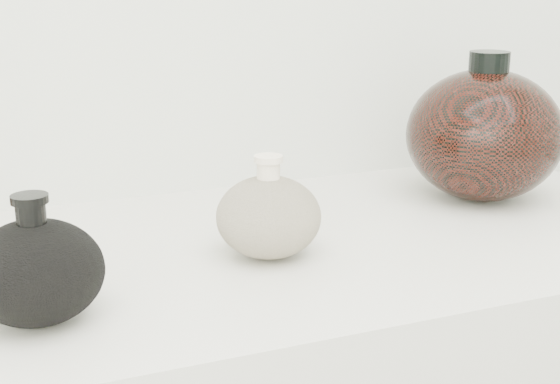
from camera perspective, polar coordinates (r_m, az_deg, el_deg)
name	(u,v)px	position (r m, az deg, el deg)	size (l,w,h in m)	color
black_gourd_vase	(36,271)	(0.74, -17.40, -5.53)	(0.16, 0.16, 0.12)	black
cream_gourd_vase	(269,216)	(0.87, -0.84, -1.76)	(0.14, 0.14, 0.12)	beige
right_round_pot	(484,134)	(1.11, 14.69, 4.10)	(0.24, 0.24, 0.21)	black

